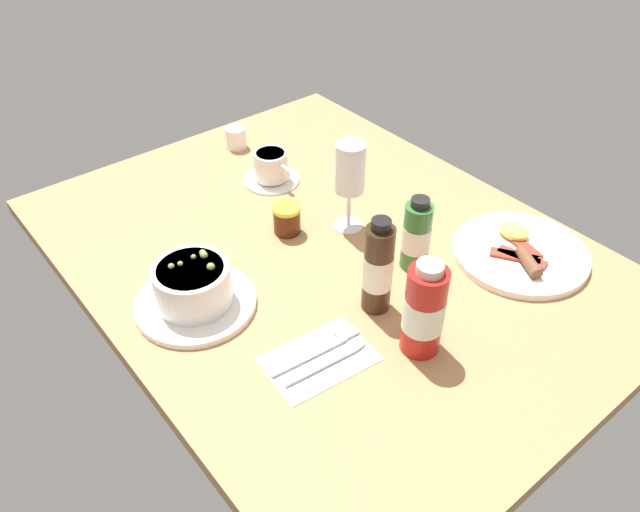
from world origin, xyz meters
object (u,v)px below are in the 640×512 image
Objects in this scene: porridge_bowl at (193,288)px; breakfast_plate at (520,252)px; wine_glass at (350,172)px; sauce_bottle_brown at (378,268)px; cutlery_setting at (322,357)px; creamer_jug at (236,138)px; sauce_bottle_red at (424,310)px; coffee_cup at (271,168)px; jam_jar at (287,219)px; sauce_bottle_green at (416,236)px.

porridge_bowl is 60.28cm from breakfast_plate.
wine_glass is (-1.04, 35.39, 8.52)cm from porridge_bowl.
sauce_bottle_brown reaches higher than breakfast_plate.
porridge_bowl is 1.16× the size of cutlery_setting.
creamer_jug is 0.32× the size of sauce_bottle_brown.
porridge_bowl is at bearing -143.32° from sauce_bottle_red.
coffee_cup is 0.50× the size of breakfast_plate.
sauce_bottle_red is (11.25, -0.97, -0.40)cm from sauce_bottle_brown.
breakfast_plate is at bearing 63.93° from porridge_bowl.
porridge_bowl is 30.95cm from sauce_bottle_brown.
jam_jar is at bearing 176.91° from sauce_bottle_red.
jam_jar is at bearing -139.00° from breakfast_plate.
creamer_jug is at bearing 170.01° from sauce_bottle_red.
sauce_bottle_brown is at bearing -74.20° from sauce_bottle_green.
wine_glass reaches higher than porridge_bowl.
breakfast_plate is at bearing 41.00° from jam_jar.
breakfast_plate is at bearing 85.33° from cutlery_setting.
sauce_bottle_red reaches higher than porridge_bowl.
sauce_bottle_brown reaches higher than sauce_bottle_red.
sauce_bottle_green is (-14.91, 13.89, -1.24)cm from sauce_bottle_red.
coffee_cup is 55.94cm from sauce_bottle_red.
sauce_bottle_red is at bearing -10.86° from coffee_cup.
coffee_cup reaches higher than breakfast_plate.
porridge_bowl is 38.37cm from sauce_bottle_red.
wine_glass is 15.47cm from jam_jar.
wine_glass is at bearing 59.80° from jam_jar.
porridge_bowl reaches higher than cutlery_setting.
sauce_bottle_brown is 1.06× the size of sauce_bottle_red.
sauce_bottle_brown reaches higher than porridge_bowl.
coffee_cup is 2.13× the size of jam_jar.
coffee_cup is 0.70× the size of sauce_bottle_brown.
porridge_bowl is 41.14cm from coffee_cup.
creamer_jug is 0.23× the size of breakfast_plate.
breakfast_plate is (10.77, 17.39, -5.78)cm from sauce_bottle_green.
wine_glass is 3.11× the size of jam_jar.
sauce_bottle_red is 20.42cm from sauce_bottle_green.
creamer_jug is (-17.45, 2.21, -0.64)cm from coffee_cup.
porridge_bowl is 24.84cm from cutlery_setting.
cutlery_setting is (22.79, 9.16, -3.69)cm from porridge_bowl.
porridge_bowl is 3.51× the size of jam_jar.
porridge_bowl is 0.82× the size of breakfast_plate.
wine_glass reaches higher than sauce_bottle_green.
jam_jar is 26.03cm from sauce_bottle_green.
wine_glass is 23.84cm from sauce_bottle_brown.
wine_glass is at bearing -175.57° from sauce_bottle_green.
wine_glass is 35.20cm from breakfast_plate.
coffee_cup is 0.86× the size of sauce_bottle_green.
cutlery_setting is 1.05× the size of sauce_bottle_red.
wine_glass is at bearing 150.30° from sauce_bottle_brown.
coffee_cup reaches higher than jam_jar.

